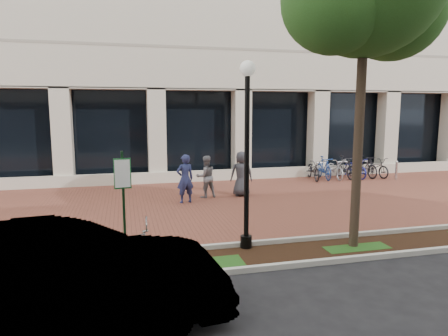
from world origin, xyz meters
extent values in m
plane|color=black|center=(0.00, 0.00, 0.00)|extent=(120.00, 120.00, 0.00)
cube|color=brown|center=(0.00, 0.00, 0.01)|extent=(40.00, 9.00, 0.01)
cube|color=black|center=(0.00, -5.25, 0.01)|extent=(40.00, 1.50, 0.01)
cube|color=#B1B1A7|center=(0.00, -4.50, 0.06)|extent=(40.00, 0.12, 0.12)
cube|color=#B1B1A7|center=(0.00, -6.00, 0.06)|extent=(40.00, 0.12, 0.12)
cube|color=black|center=(0.00, 5.60, 2.10)|extent=(40.00, 0.15, 4.20)
cube|color=beige|center=(0.00, 4.50, 0.25)|extent=(40.00, 0.25, 0.50)
cube|color=beige|center=(0.00, 4.90, 2.10)|extent=(0.80, 0.80, 4.20)
cube|color=#163D1E|center=(-3.50, -5.23, 1.23)|extent=(0.05, 0.05, 2.47)
cube|color=#175C28|center=(-3.50, -5.26, 2.02)|extent=(0.34, 0.02, 0.62)
cube|color=white|center=(-3.50, -5.28, 2.02)|extent=(0.30, 0.01, 0.56)
cylinder|color=black|center=(-0.69, -4.60, 0.15)|extent=(0.28, 0.28, 0.30)
cylinder|color=black|center=(-0.69, -4.60, 2.03)|extent=(0.12, 0.12, 4.06)
sphere|color=silver|center=(-0.69, -4.60, 4.21)|extent=(0.36, 0.36, 0.36)
cylinder|color=#423426|center=(1.88, -5.13, 2.22)|extent=(0.22, 0.22, 4.44)
sphere|color=#244D18|center=(2.86, -4.77, 5.69)|extent=(2.50, 2.50, 2.50)
imported|color=#AFAFB4|center=(-3.59, -5.26, 0.52)|extent=(2.01, 0.77, 1.04)
imported|color=navy|center=(-1.40, 0.39, 0.87)|extent=(0.71, 0.55, 1.74)
imported|color=slate|center=(-0.52, 1.08, 0.79)|extent=(0.86, 0.72, 1.59)
imported|color=#2A2A2F|center=(0.85, 0.99, 0.87)|extent=(0.94, 0.72, 1.73)
cylinder|color=silver|center=(8.91, 2.57, 0.40)|extent=(0.11, 0.11, 0.81)
sphere|color=silver|center=(8.91, 2.57, 0.86)|extent=(0.12, 0.12, 0.12)
imported|color=black|center=(5.18, 3.62, 0.49)|extent=(0.96, 1.94, 0.98)
imported|color=navy|center=(5.73, 3.62, 0.54)|extent=(0.73, 1.85, 1.08)
imported|color=#B5B4B9|center=(6.28, 3.62, 0.49)|extent=(0.78, 1.90, 0.98)
imported|color=black|center=(6.83, 3.62, 0.54)|extent=(0.54, 1.81, 1.08)
imported|color=navy|center=(7.38, 3.62, 0.49)|extent=(0.71, 1.88, 0.98)
imported|color=black|center=(7.93, 3.62, 0.54)|extent=(0.66, 1.84, 1.08)
imported|color=black|center=(8.48, 3.62, 0.49)|extent=(0.90, 1.93, 0.98)
cylinder|color=silver|center=(6.83, 3.62, 0.40)|extent=(0.04, 0.04, 0.80)
imported|color=#B9B9BE|center=(-4.40, -7.50, 0.81)|extent=(5.04, 2.17, 1.61)
camera|label=1|loc=(-3.45, -13.40, 3.30)|focal=32.00mm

